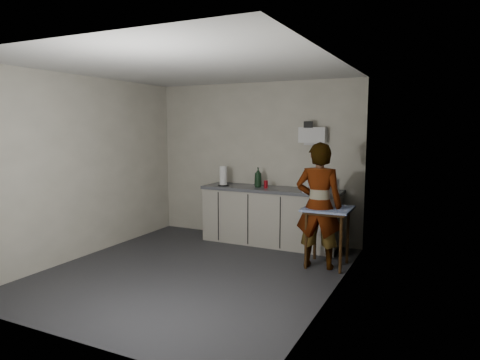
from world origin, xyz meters
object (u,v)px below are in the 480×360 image
at_px(soap_bottle, 258,177).
at_px(dish_rack, 316,187).
at_px(standing_man, 319,206).
at_px(dark_bottle, 259,181).
at_px(kitchen_counter, 271,218).
at_px(side_table, 328,215).
at_px(bakery_box, 325,201).
at_px(paper_towel, 223,176).
at_px(soda_can, 266,184).

relative_size(soap_bottle, dish_rack, 0.91).
bearing_deg(standing_man, dark_bottle, -39.29).
xyz_separation_m(kitchen_counter, side_table, (1.10, -0.69, 0.27)).
distance_m(soap_bottle, bakery_box, 1.44).
distance_m(standing_man, dish_rack, 0.85).
bearing_deg(side_table, dark_bottle, 151.25).
relative_size(dark_bottle, dish_rack, 0.60).
bearing_deg(standing_man, side_table, -141.46).
xyz_separation_m(standing_man, dish_rack, (-0.27, 0.80, 0.13)).
bearing_deg(standing_man, kitchen_counter, -44.76).
distance_m(side_table, standing_man, 0.20).
bearing_deg(bakery_box, dark_bottle, 172.04).
xyz_separation_m(kitchen_counter, dark_bottle, (-0.21, -0.01, 0.59)).
bearing_deg(side_table, soap_bottle, 151.11).
bearing_deg(dark_bottle, standing_man, -32.99).
bearing_deg(side_table, bakery_box, 132.17).
bearing_deg(paper_towel, kitchen_counter, 7.38).
height_order(standing_man, soda_can, standing_man).
bearing_deg(soap_bottle, paper_towel, -169.29).
relative_size(soda_can, bakery_box, 0.33).
height_order(standing_man, soap_bottle, standing_man).
relative_size(side_table, dark_bottle, 3.82).
relative_size(standing_man, soda_can, 13.94).
distance_m(standing_man, bakery_box, 0.17).
relative_size(soap_bottle, dark_bottle, 1.52).
height_order(paper_towel, dish_rack, paper_towel).
height_order(soda_can, paper_towel, paper_towel).
distance_m(standing_man, paper_towel, 1.94).
xyz_separation_m(soda_can, dish_rack, (0.80, 0.05, -0.00)).
relative_size(paper_towel, bakery_box, 0.87).
bearing_deg(kitchen_counter, bakery_box, -31.31).
height_order(side_table, paper_towel, paper_towel).
bearing_deg(dark_bottle, side_table, -27.64).
distance_m(dish_rack, bakery_box, 0.71).
distance_m(side_table, dark_bottle, 1.51).
bearing_deg(soap_bottle, side_table, -27.78).
bearing_deg(side_table, soda_can, 149.88).
bearing_deg(dark_bottle, soda_can, -14.90).
xyz_separation_m(soap_bottle, soda_can, (0.16, -0.05, -0.10)).
bearing_deg(kitchen_counter, standing_man, -38.46).
bearing_deg(soda_can, soap_bottle, 162.26).
xyz_separation_m(side_table, soap_bottle, (-1.33, 0.70, 0.37)).
height_order(soap_bottle, dish_rack, soap_bottle).
height_order(soap_bottle, paper_towel, paper_towel).
bearing_deg(kitchen_counter, soap_bottle, 178.78).
bearing_deg(paper_towel, soap_bottle, 10.71).
bearing_deg(soap_bottle, bakery_box, -26.70).
bearing_deg(side_table, kitchen_counter, 146.61).
distance_m(kitchen_counter, standing_man, 1.34).
relative_size(dish_rack, bakery_box, 0.95).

